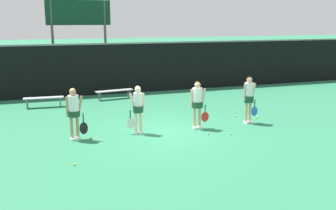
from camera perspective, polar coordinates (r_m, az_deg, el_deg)
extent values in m
plane|color=#2D7F56|center=(13.69, -0.27, -3.85)|extent=(140.00, 140.00, 0.00)
cube|color=black|center=(20.66, -7.25, 5.18)|extent=(60.00, 0.06, 2.57)
cube|color=slate|center=(20.54, -7.35, 8.85)|extent=(60.00, 0.08, 0.08)
cylinder|color=#515156|center=(21.84, -16.36, 8.57)|extent=(0.14, 0.14, 5.15)
cylinder|color=#515156|center=(22.17, -9.07, 8.96)|extent=(0.14, 0.14, 5.15)
cube|color=#0F3823|center=(21.93, -12.91, 13.37)|extent=(3.40, 0.12, 1.63)
cube|color=#B2B2B7|center=(18.18, -17.61, 1.00)|extent=(1.73, 0.47, 0.04)
cylinder|color=slate|center=(18.33, -15.37, 0.52)|extent=(0.06, 0.06, 0.41)
cylinder|color=slate|center=(18.08, -15.36, 0.36)|extent=(0.06, 0.06, 0.41)
cylinder|color=slate|center=(18.38, -19.74, 0.26)|extent=(0.06, 0.06, 0.41)
cylinder|color=slate|center=(18.14, -19.79, 0.10)|extent=(0.06, 0.06, 0.41)
cube|color=#B2B2B7|center=(19.35, -7.79, 2.08)|extent=(1.89, 0.61, 0.04)
cylinder|color=slate|center=(19.77, -5.81, 1.71)|extent=(0.06, 0.06, 0.39)
cylinder|color=slate|center=(19.54, -5.54, 1.59)|extent=(0.06, 0.06, 0.39)
cylinder|color=slate|center=(19.28, -10.03, 1.31)|extent=(0.06, 0.06, 0.39)
cylinder|color=slate|center=(19.04, -9.80, 1.18)|extent=(0.06, 0.06, 0.39)
cylinder|color=tan|center=(13.03, -13.00, -3.18)|extent=(0.10, 0.10, 0.80)
cylinder|color=tan|center=(13.00, -13.81, -3.26)|extent=(0.10, 0.10, 0.80)
cube|color=white|center=(13.10, -12.90, -4.71)|extent=(0.13, 0.25, 0.09)
cube|color=white|center=(13.07, -13.70, -4.80)|extent=(0.13, 0.25, 0.09)
cylinder|color=#16422B|center=(12.90, -13.51, -1.22)|extent=(0.39, 0.39, 0.18)
cylinder|color=white|center=(12.84, -13.57, -0.08)|extent=(0.34, 0.34, 0.66)
sphere|color=tan|center=(12.76, -13.66, 1.83)|extent=(0.21, 0.21, 0.21)
sphere|color=#D8B772|center=(12.77, -13.69, 1.96)|extent=(0.19, 0.19, 0.19)
cylinder|color=tan|center=(12.88, -12.65, -0.05)|extent=(0.21, 0.09, 0.63)
cylinder|color=tan|center=(12.81, -14.44, -0.21)|extent=(0.08, 0.08, 0.62)
cylinder|color=black|center=(12.97, -12.20, -1.82)|extent=(0.03, 0.03, 0.29)
ellipsoid|color=black|center=(13.06, -12.13, -3.31)|extent=(0.27, 0.03, 0.41)
cylinder|color=beige|center=(13.38, -3.98, -2.52)|extent=(0.10, 0.10, 0.78)
cylinder|color=beige|center=(13.37, -4.68, -2.55)|extent=(0.10, 0.10, 0.78)
cube|color=white|center=(13.44, -3.94, -3.98)|extent=(0.16, 0.26, 0.09)
cube|color=white|center=(13.43, -4.65, -4.01)|extent=(0.16, 0.26, 0.09)
cylinder|color=#16422B|center=(13.26, -4.36, -0.58)|extent=(0.35, 0.35, 0.22)
cylinder|color=white|center=(13.21, -4.38, 0.44)|extent=(0.30, 0.30, 0.64)
sphere|color=beige|center=(13.13, -4.41, 2.25)|extent=(0.21, 0.21, 0.21)
sphere|color=#D8B772|center=(13.15, -4.41, 2.38)|extent=(0.19, 0.19, 0.19)
cylinder|color=beige|center=(13.21, -5.20, 0.36)|extent=(0.21, 0.11, 0.61)
cylinder|color=beige|center=(13.23, -3.60, 0.41)|extent=(0.08, 0.08, 0.61)
cylinder|color=black|center=(13.27, -5.51, -1.31)|extent=(0.03, 0.03, 0.27)
ellipsoid|color=silver|center=(13.35, -5.48, -2.63)|extent=(0.28, 0.03, 0.37)
cylinder|color=tan|center=(14.01, 4.60, -1.80)|extent=(0.10, 0.10, 0.81)
cylinder|color=tan|center=(13.94, 3.85, -1.86)|extent=(0.10, 0.10, 0.81)
cube|color=white|center=(14.07, 4.62, -3.25)|extent=(0.12, 0.25, 0.09)
cube|color=white|center=(14.01, 3.88, -3.31)|extent=(0.12, 0.25, 0.09)
cylinder|color=#16422B|center=(13.87, 4.26, 0.08)|extent=(0.41, 0.41, 0.21)
cylinder|color=white|center=(13.82, 4.28, 1.12)|extent=(0.35, 0.35, 0.66)
sphere|color=tan|center=(13.74, 4.31, 2.91)|extent=(0.21, 0.21, 0.21)
sphere|color=#4C331E|center=(13.75, 4.28, 3.04)|extent=(0.20, 0.20, 0.20)
cylinder|color=tan|center=(13.90, 5.12, 1.12)|extent=(0.21, 0.09, 0.63)
cylinder|color=tan|center=(13.75, 3.47, 1.02)|extent=(0.08, 0.08, 0.63)
cylinder|color=black|center=(13.99, 5.42, -0.48)|extent=(0.03, 0.03, 0.26)
ellipsoid|color=red|center=(14.06, 5.40, -1.72)|extent=(0.30, 0.03, 0.36)
cylinder|color=tan|center=(15.01, 11.80, -1.01)|extent=(0.10, 0.10, 0.84)
cylinder|color=tan|center=(14.91, 11.26, -1.08)|extent=(0.10, 0.10, 0.84)
cube|color=white|center=(15.08, 11.81, -2.42)|extent=(0.13, 0.25, 0.09)
cube|color=white|center=(14.97, 11.27, -2.50)|extent=(0.13, 0.25, 0.09)
cylinder|color=#16422B|center=(14.85, 11.62, 0.85)|extent=(0.37, 0.37, 0.24)
cylinder|color=white|center=(14.80, 11.66, 1.86)|extent=(0.32, 0.32, 0.70)
sphere|color=tan|center=(14.73, 11.74, 3.60)|extent=(0.21, 0.21, 0.21)
sphere|color=black|center=(14.74, 11.69, 3.72)|extent=(0.19, 0.19, 0.19)
cylinder|color=tan|center=(14.92, 12.27, 1.87)|extent=(0.22, 0.10, 0.67)
cylinder|color=tan|center=(14.69, 11.06, 1.76)|extent=(0.08, 0.08, 0.67)
cylinder|color=black|center=(15.04, 12.49, 0.30)|extent=(0.03, 0.03, 0.27)
ellipsoid|color=blue|center=(15.10, 12.43, -0.88)|extent=(0.27, 0.03, 0.37)
sphere|color=#CCE033|center=(16.53, 9.53, -1.07)|extent=(0.07, 0.07, 0.07)
sphere|color=#CCE033|center=(14.44, 3.63, -2.88)|extent=(0.07, 0.07, 0.07)
sphere|color=#CCE033|center=(17.25, 11.11, -0.57)|extent=(0.07, 0.07, 0.07)
sphere|color=#CCE033|center=(13.47, 9.11, -4.13)|extent=(0.07, 0.07, 0.07)
sphere|color=#CCE033|center=(10.86, -13.46, -8.39)|extent=(0.07, 0.07, 0.07)
sphere|color=#CCE033|center=(16.01, 9.73, -1.52)|extent=(0.07, 0.07, 0.07)
sphere|color=#CCE033|center=(13.06, -11.14, -4.73)|extent=(0.07, 0.07, 0.07)
sphere|color=#CCE033|center=(15.85, 12.76, -1.78)|extent=(0.07, 0.07, 0.07)
sphere|color=#CCE033|center=(13.39, 5.89, -4.14)|extent=(0.07, 0.07, 0.07)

